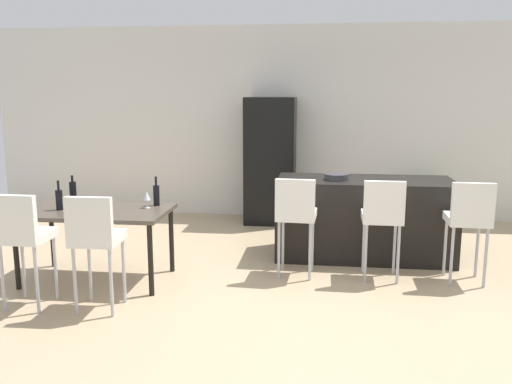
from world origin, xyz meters
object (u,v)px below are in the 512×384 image
object	(u,v)px
dining_table	(96,216)
dining_chair_near	(22,232)
wine_bottle_near	(156,195)
wine_glass_middle	(30,200)
bar_chair_middle	(383,214)
refrigerator	(270,160)
potted_plant	(429,199)
dining_chair_far	(95,235)
fruit_bowl	(337,177)
bar_chair_right	(469,216)
kitchen_island	(364,218)
bar_chair_left	(296,211)
wine_bottle_far	(73,192)
wine_glass_left	(147,196)
wine_bottle_corner	(59,199)

from	to	relation	value
dining_table	dining_chair_near	bearing A→B (deg)	-113.25
wine_bottle_near	wine_glass_middle	xyz separation A→B (m)	(-1.11, -0.49, 0.01)
bar_chair_middle	dining_table	world-z (taller)	bar_chair_middle
refrigerator	potted_plant	bearing A→B (deg)	-0.25
refrigerator	dining_chair_near	bearing A→B (deg)	-117.54
dining_chair_far	fruit_bowl	distance (m)	2.80
refrigerator	bar_chair_right	bearing A→B (deg)	-47.34
kitchen_island	bar_chair_left	size ratio (longest dim) A/B	1.91
potted_plant	wine_glass_middle	bearing A→B (deg)	-145.90
wine_bottle_far	refrigerator	xyz separation A→B (m)	(1.89, 2.44, 0.06)
dining_table	wine_glass_middle	distance (m)	0.63
bar_chair_middle	dining_chair_near	bearing A→B (deg)	-160.67
kitchen_island	dining_table	size ratio (longest dim) A/B	1.37
wine_bottle_near	dining_chair_near	bearing A→B (deg)	-130.21
dining_chair_far	wine_glass_left	world-z (taller)	dining_chair_far
wine_glass_left	wine_glass_middle	world-z (taller)	same
bar_chair_left	refrigerator	world-z (taller)	refrigerator
wine_glass_middle	fruit_bowl	size ratio (longest dim) A/B	0.63
bar_chair_left	potted_plant	world-z (taller)	bar_chair_left
bar_chair_middle	refrigerator	distance (m)	2.77
bar_chair_left	dining_table	world-z (taller)	bar_chair_left
wine_bottle_corner	wine_glass_left	size ratio (longest dim) A/B	1.72
wine_glass_middle	dining_chair_far	bearing A→B (deg)	-31.86
dining_chair_far	refrigerator	world-z (taller)	refrigerator
bar_chair_middle	refrigerator	size ratio (longest dim) A/B	0.57
dining_chair_far	potted_plant	bearing A→B (deg)	45.34
dining_chair_near	dining_table	bearing A→B (deg)	66.75
wine_bottle_corner	dining_table	bearing A→B (deg)	8.83
dining_chair_far	wine_bottle_near	size ratio (longest dim) A/B	3.42
dining_table	refrigerator	bearing A→B (deg)	61.31
bar_chair_middle	dining_table	size ratio (longest dim) A/B	0.71
bar_chair_middle	refrigerator	xyz separation A→B (m)	(-1.37, 2.40, 0.22)
kitchen_island	fruit_bowl	size ratio (longest dim) A/B	7.26
wine_glass_left	wine_glass_middle	xyz separation A→B (m)	(-1.06, -0.36, 0.00)
wine_bottle_corner	wine_bottle_far	size ratio (longest dim) A/B	1.02
bar_chair_middle	dining_table	xyz separation A→B (m)	(-2.88, -0.35, -0.03)
bar_chair_middle	wine_glass_middle	xyz separation A→B (m)	(-3.44, -0.57, 0.17)
dining_chair_far	wine_bottle_far	bearing A→B (deg)	123.37
wine_bottle_corner	potted_plant	bearing A→B (deg)	33.92
wine_bottle_corner	fruit_bowl	world-z (taller)	wine_bottle_corner
kitchen_island	dining_chair_near	distance (m)	3.65
bar_chair_right	wine_glass_left	size ratio (longest dim) A/B	6.03
dining_chair_near	kitchen_island	bearing A→B (deg)	31.98
dining_chair_near	wine_glass_middle	bearing A→B (deg)	112.51
kitchen_island	bar_chair_left	xyz separation A→B (m)	(-0.75, -0.80, 0.24)
potted_plant	dining_chair_far	bearing A→B (deg)	-134.66
bar_chair_left	refrigerator	size ratio (longest dim) A/B	0.57
kitchen_island	bar_chair_right	distance (m)	1.27
dining_chair_far	potted_plant	xyz separation A→B (m)	(3.47, 3.51, -0.30)
wine_glass_left	fruit_bowl	distance (m)	2.15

